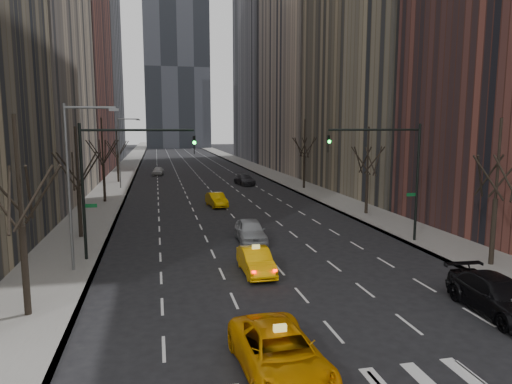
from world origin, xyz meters
TOP-DOWN VIEW (x-y plane):
  - ground at (0.00, 0.00)m, footprint 400.00×400.00m
  - sidewalk_left at (-12.25, 70.00)m, footprint 4.50×320.00m
  - sidewalk_right at (12.25, 70.00)m, footprint 4.50×320.00m
  - bld_left_far at (-21.50, 66.00)m, footprint 14.00×28.00m
  - bld_left_deep at (-21.50, 96.00)m, footprint 14.00×30.00m
  - bld_right_far at (21.50, 64.00)m, footprint 14.00×28.00m
  - bld_right_deep at (21.50, 95.00)m, footprint 14.00×30.00m
  - tree_lw_a at (-12.00, 4.00)m, footprint 3.36×3.50m
  - tree_lw_b at (-12.00, 18.00)m, footprint 3.36×3.50m
  - tree_lw_c at (-12.00, 34.00)m, footprint 3.36×3.50m
  - tree_lw_d at (-12.00, 52.00)m, footprint 3.36×3.50m
  - tree_rw_a at (12.00, 6.00)m, footprint 3.36×3.50m
  - tree_rw_b at (12.00, 22.00)m, footprint 3.36×3.50m
  - tree_rw_c at (12.00, 40.00)m, footprint 3.36×3.50m
  - traffic_mast_left at (-9.11, 12.00)m, footprint 6.69×0.39m
  - traffic_mast_right at (9.11, 12.00)m, footprint 6.69×0.39m
  - streetlight_near at (-10.84, 10.00)m, footprint 2.83×0.22m
  - streetlight_far at (-10.84, 45.00)m, footprint 2.83×0.22m
  - taxi_suv at (-2.88, -2.62)m, footprint 2.76×5.53m
  - taxi_sedan at (-1.42, 7.68)m, footprint 1.50×4.20m
  - silver_sedan_ahead at (-0.34, 14.39)m, footprint 2.13×4.80m
  - parked_suv_black at (7.50, 0.16)m, footprint 2.56×5.55m
  - far_taxi at (-0.78, 29.25)m, footprint 1.95×4.32m
  - far_suv_grey at (5.29, 45.90)m, footprint 2.58×5.10m
  - far_car_white at (-6.36, 61.37)m, footprint 2.17×4.29m

SIDE VIEW (x-z plane):
  - ground at x=0.00m, z-range 0.00..0.00m
  - sidewalk_left at x=-12.25m, z-range 0.00..0.15m
  - sidewalk_right at x=12.25m, z-range 0.00..0.15m
  - far_taxi at x=-0.78m, z-range 0.00..1.38m
  - taxi_sedan at x=-1.42m, z-range 0.00..1.38m
  - far_car_white at x=-6.36m, z-range 0.00..1.40m
  - far_suv_grey at x=5.29m, z-range 0.00..1.42m
  - taxi_suv at x=-2.88m, z-range 0.00..1.51m
  - parked_suv_black at x=7.50m, z-range 0.00..1.57m
  - silver_sedan_ahead at x=-0.34m, z-range 0.00..1.60m
  - tree_lw_d at x=-12.00m, z-range -0.12..7.24m
  - tree_lw_b at x=-12.00m, z-range -0.19..7.63m
  - tree_rw_b at x=12.00m, z-range -0.19..7.63m
  - tree_lw_a at x=-12.00m, z-range -0.26..8.02m
  - tree_rw_a at x=12.00m, z-range -0.26..8.02m
  - tree_lw_c at x=-12.00m, z-range -0.33..8.41m
  - tree_rw_c at x=12.00m, z-range -0.33..8.41m
  - traffic_mast_left at x=-9.11m, z-range 1.49..9.49m
  - traffic_mast_right at x=9.11m, z-range 1.49..9.49m
  - streetlight_near at x=-10.84m, z-range 1.12..10.12m
  - streetlight_far at x=-10.84m, z-range 1.12..10.12m
  - bld_left_far at x=-21.50m, z-range 0.00..44.00m
  - bld_right_far at x=21.50m, z-range 0.00..50.00m
  - bld_right_deep at x=21.50m, z-range 0.00..58.00m
  - bld_left_deep at x=-21.50m, z-range 0.00..60.00m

